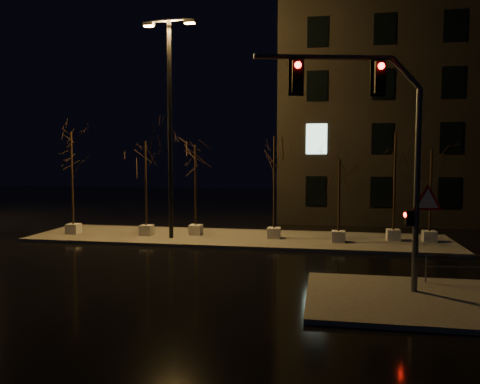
# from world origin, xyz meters

# --- Properties ---
(ground) EXTENTS (90.00, 90.00, 0.00)m
(ground) POSITION_xyz_m (0.00, 0.00, 0.00)
(ground) COLOR black
(ground) RESTS_ON ground
(median) EXTENTS (22.00, 5.00, 0.15)m
(median) POSITION_xyz_m (0.00, 6.00, 0.07)
(median) COLOR #4E4B45
(median) RESTS_ON ground
(sidewalk_corner) EXTENTS (7.00, 5.00, 0.15)m
(sidewalk_corner) POSITION_xyz_m (7.50, -3.50, 0.07)
(sidewalk_corner) COLOR #4E4B45
(sidewalk_corner) RESTS_ON ground
(building) EXTENTS (25.00, 12.00, 15.00)m
(building) POSITION_xyz_m (14.00, 18.00, 7.50)
(building) COLOR black
(building) RESTS_ON ground
(tree_0) EXTENTS (1.80, 1.80, 5.73)m
(tree_0) POSITION_xyz_m (-9.05, 5.42, 4.50)
(tree_0) COLOR beige
(tree_0) RESTS_ON median
(tree_1) EXTENTS (1.80, 1.80, 5.22)m
(tree_1) POSITION_xyz_m (-4.92, 5.69, 4.11)
(tree_1) COLOR beige
(tree_1) RESTS_ON median
(tree_2) EXTENTS (1.80, 1.80, 5.01)m
(tree_2) POSITION_xyz_m (-2.34, 6.29, 3.95)
(tree_2) COLOR beige
(tree_2) RESTS_ON median
(tree_3) EXTENTS (1.80, 1.80, 5.42)m
(tree_3) POSITION_xyz_m (1.97, 5.95, 4.27)
(tree_3) COLOR beige
(tree_3) RESTS_ON median
(tree_4) EXTENTS (1.80, 1.80, 4.21)m
(tree_4) POSITION_xyz_m (5.24, 5.46, 3.35)
(tree_4) COLOR beige
(tree_4) RESTS_ON median
(tree_5) EXTENTS (1.80, 1.80, 5.63)m
(tree_5) POSITION_xyz_m (8.00, 6.44, 4.42)
(tree_5) COLOR beige
(tree_5) RESTS_ON median
(tree_6) EXTENTS (1.80, 1.80, 4.73)m
(tree_6) POSITION_xyz_m (9.71, 6.33, 3.74)
(tree_6) COLOR beige
(tree_6) RESTS_ON median
(traffic_signal_mast) EXTENTS (5.85, 1.46, 7.31)m
(traffic_signal_mast) POSITION_xyz_m (6.19, -3.08, 4.95)
(traffic_signal_mast) COLOR #515458
(traffic_signal_mast) RESTS_ON sidewalk_corner
(streetlight_main) EXTENTS (2.79, 0.48, 11.17)m
(streetlight_main) POSITION_xyz_m (-3.35, 5.15, 6.59)
(streetlight_main) COLOR black
(streetlight_main) RESTS_ON median
(guard_rail_a) EXTENTS (2.21, 0.31, 0.96)m
(guard_rail_a) POSITION_xyz_m (9.01, -1.50, 0.78)
(guard_rail_a) COLOR #515458
(guard_rail_a) RESTS_ON sidewalk_corner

